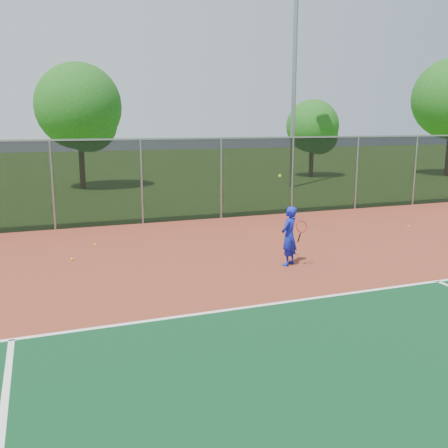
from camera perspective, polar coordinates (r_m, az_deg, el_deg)
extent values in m
cube|color=brown|center=(10.49, 18.91, -9.09)|extent=(30.00, 20.00, 0.02)
cube|color=white|center=(12.47, 23.21, -6.03)|extent=(22.00, 0.10, 0.00)
cube|color=black|center=(18.76, -0.34, 5.21)|extent=(30.00, 0.04, 3.00)
cube|color=gray|center=(18.66, -0.35, 9.79)|extent=(30.00, 0.06, 0.06)
imported|color=#131EB3|center=(12.70, 7.45, -1.37)|extent=(0.66, 0.62, 1.51)
cylinder|color=black|center=(12.55, 8.58, -1.55)|extent=(0.03, 0.15, 0.27)
torus|color=#A51414|center=(12.40, 8.84, -0.29)|extent=(0.30, 0.13, 0.29)
sphere|color=#C1DF1A|center=(12.42, 6.39, 5.50)|extent=(0.07, 0.07, 0.07)
sphere|color=#C1DF1A|center=(13.76, -16.99, -3.87)|extent=(0.07, 0.07, 0.07)
sphere|color=#C1DF1A|center=(18.40, 20.34, -0.27)|extent=(0.07, 0.07, 0.07)
sphere|color=#C1DF1A|center=(15.18, -14.53, -2.31)|extent=(0.07, 0.07, 0.07)
cylinder|color=gray|center=(28.17, 8.04, 16.80)|extent=(0.24, 0.24, 12.44)
cylinder|color=#382314|center=(28.45, -15.92, 6.47)|extent=(0.30, 0.30, 2.57)
sphere|color=#175015|center=(28.36, -16.28, 12.80)|extent=(4.57, 4.57, 4.57)
sphere|color=#175015|center=(28.09, -15.30, 11.12)|extent=(3.14, 3.14, 3.14)
cylinder|color=#382314|center=(33.99, 9.92, 6.97)|extent=(0.30, 0.30, 1.94)
sphere|color=#175015|center=(33.88, 10.06, 10.97)|extent=(3.45, 3.45, 3.45)
sphere|color=#175015|center=(33.84, 10.88, 9.84)|extent=(2.37, 2.37, 2.37)
cylinder|color=#382314|center=(37.32, 24.23, 7.33)|extent=(0.30, 0.30, 2.98)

